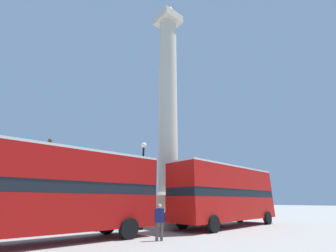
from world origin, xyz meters
TOP-DOWN VIEW (x-y plane):
  - ground_plane at (0.00, 0.00)m, footprint 200.00×200.00m
  - monument_column at (0.00, 0.00)m, footprint 6.04×6.04m
  - bus_a at (2.48, -4.15)m, footprint 10.74×3.38m
  - bus_b at (-10.26, -3.38)m, footprint 11.39×2.88m
  - equestrian_statue at (-9.01, 2.91)m, footprint 3.32×2.45m
  - street_lamp at (-3.66, -1.61)m, footprint 0.41×0.41m
  - pedestrian_near_lamp at (-5.35, -5.82)m, footprint 0.47×0.34m

SIDE VIEW (x-z plane):
  - ground_plane at x=0.00m, z-range 0.00..0.00m
  - pedestrian_near_lamp at x=-5.35m, z-range 0.09..1.76m
  - equestrian_statue at x=-9.01m, z-range -1.26..5.00m
  - bus_b at x=-10.26m, z-range 0.23..4.46m
  - bus_a at x=2.48m, z-range 0.23..4.58m
  - street_lamp at x=-3.66m, z-range 0.29..6.19m
  - monument_column at x=0.00m, z-range -4.52..17.88m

